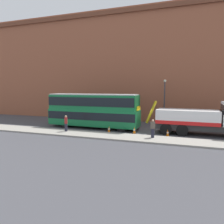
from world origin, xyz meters
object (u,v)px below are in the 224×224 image
Objects in this scene: traffic_cone_near_bus at (109,129)px; traffic_cone_midway at (134,131)px; pedestrian_onlooker at (66,123)px; traffic_cone_near_truck at (168,133)px; street_lamp at (164,98)px; double_decker_bus at (93,109)px; pedestrian_bystander at (153,129)px; recovery_tow_truck at (206,118)px.

traffic_cone_near_bus and traffic_cone_midway have the same top height.
pedestrian_onlooker is 10.59m from traffic_cone_near_truck.
traffic_cone_midway and traffic_cone_near_truck have the same top height.
street_lamp is at bearing 71.54° from traffic_cone_midway.
pedestrian_onlooker is 0.29× the size of street_lamp.
double_decker_bus reaches higher than pedestrian_bystander.
pedestrian_onlooker is 2.38× the size of traffic_cone_midway.
traffic_cone_near_bus is (2.73, -1.96, -1.89)m from double_decker_bus.
street_lamp is (9.33, 8.73, 2.49)m from pedestrian_onlooker.
pedestrian_bystander is at bearing -23.18° from pedestrian_onlooker.
pedestrian_onlooker is at bearing -171.20° from traffic_cone_near_truck.
pedestrian_bystander is 2.38× the size of traffic_cone_near_truck.
pedestrian_onlooker is at bearing -113.68° from double_decker_bus.
recovery_tow_truck is 14.12× the size of traffic_cone_midway.
double_decker_bus is 15.39× the size of traffic_cone_midway.
traffic_cone_near_bus is at bearing -4.02° from pedestrian_onlooker.
double_decker_bus reaches higher than traffic_cone_near_bus.
pedestrian_bystander is 2.38× the size of traffic_cone_midway.
recovery_tow_truck is 1.74× the size of street_lamp.
traffic_cone_near_truck is (10.44, 1.62, -0.64)m from pedestrian_onlooker.
pedestrian_bystander is 9.03m from street_lamp.
recovery_tow_truck is at bearing -48.46° from street_lamp.
pedestrian_bystander is at bearing -16.93° from traffic_cone_near_bus.
pedestrian_bystander is (-4.76, -3.44, -0.77)m from recovery_tow_truck.
double_decker_bus is 6.48× the size of pedestrian_bystander.
double_decker_bus reaches higher than recovery_tow_truck.
traffic_cone_near_truck is at bearing -3.80° from traffic_cone_midway.
pedestrian_bystander is 2.10m from traffic_cone_near_truck.
traffic_cone_near_bus is (4.34, 1.53, -0.64)m from pedestrian_onlooker.
double_decker_bus is at bearing 163.03° from traffic_cone_midway.
street_lamp is at bearing 19.60° from pedestrian_onlooker.
pedestrian_onlooker and pedestrian_bystander have the same top height.
recovery_tow_truck is 5.94× the size of pedestrian_bystander.
double_decker_bus reaches higher than traffic_cone_near_truck.
recovery_tow_truck is 0.92× the size of double_decker_bus.
traffic_cone_near_bus is 9.30m from street_lamp.
street_lamp is at bearing -19.42° from pedestrian_bystander.
double_decker_bus is at bearing -145.89° from street_lamp.
pedestrian_bystander is 2.89m from traffic_cone_midway.
pedestrian_bystander is (9.21, 0.05, 0.00)m from pedestrian_onlooker.
double_decker_bus is 3.86m from traffic_cone_near_bus.
traffic_cone_near_truck is 7.85m from street_lamp.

